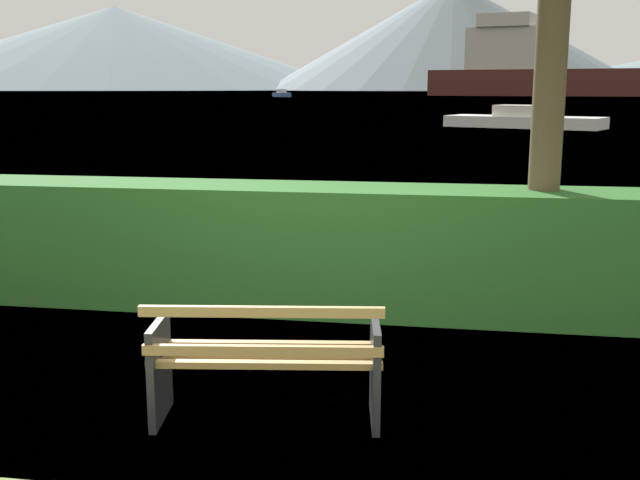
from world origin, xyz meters
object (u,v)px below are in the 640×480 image
(cargo_ship_large, at_px, (610,73))
(sailboat_mid, at_px, (282,94))
(fishing_boat_near, at_px, (524,120))
(park_bench, at_px, (266,362))

(cargo_ship_large, height_order, sailboat_mid, cargo_ship_large)
(cargo_ship_large, height_order, fishing_boat_near, cargo_ship_large)
(fishing_boat_near, distance_m, sailboat_mid, 131.84)
(fishing_boat_near, bearing_deg, sailboat_mid, 108.17)
(park_bench, xyz_separation_m, sailboat_mid, (-36.07, 163.96, 0.19))
(sailboat_mid, bearing_deg, fishing_boat_near, -71.83)
(park_bench, xyz_separation_m, fishing_boat_near, (5.06, 38.70, 0.01))
(park_bench, distance_m, sailboat_mid, 167.88)
(fishing_boat_near, xyz_separation_m, sailboat_mid, (-41.12, 125.27, 0.18))
(park_bench, relative_size, fishing_boat_near, 0.18)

